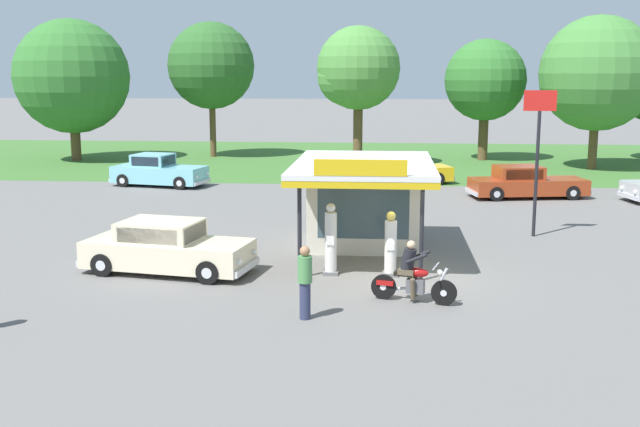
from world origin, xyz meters
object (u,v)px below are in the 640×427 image
(gas_pump_nearside, at_px, (331,242))
(parked_car_back_row_centre_right, at_px, (398,171))
(featured_classic_sedan, at_px, (167,249))
(bystander_strolling_foreground, at_px, (305,280))
(gas_pump_offside, at_px, (391,247))
(motorcycle_with_rider, at_px, (412,277))
(parked_car_back_row_centre, at_px, (158,172))
(parked_car_back_row_far_left, at_px, (526,183))
(roadside_pole_sign, at_px, (538,138))

(gas_pump_nearside, height_order, parked_car_back_row_centre_right, gas_pump_nearside)
(featured_classic_sedan, distance_m, bystander_strolling_foreground, 5.90)
(gas_pump_offside, height_order, bystander_strolling_foreground, gas_pump_offside)
(motorcycle_with_rider, relative_size, parked_car_back_row_centre_right, 0.37)
(gas_pump_nearside, height_order, gas_pump_offside, gas_pump_nearside)
(parked_car_back_row_centre, relative_size, parked_car_back_row_far_left, 0.91)
(featured_classic_sedan, relative_size, roadside_pole_sign, 1.01)
(motorcycle_with_rider, height_order, bystander_strolling_foreground, bystander_strolling_foreground)
(gas_pump_nearside, relative_size, bystander_strolling_foreground, 1.18)
(gas_pump_offside, xyz_separation_m, featured_classic_sedan, (-6.43, -0.15, -0.15))
(gas_pump_offside, bearing_deg, motorcycle_with_rider, -77.94)
(gas_pump_nearside, xyz_separation_m, roadside_pole_sign, (6.76, 5.77, 2.51))
(gas_pump_nearside, bearing_deg, motorcycle_with_rider, -48.10)
(gas_pump_nearside, distance_m, bystander_strolling_foreground, 4.06)
(parked_car_back_row_centre_right, bearing_deg, roadside_pole_sign, -69.93)
(gas_pump_nearside, xyz_separation_m, parked_car_back_row_centre, (-10.01, 16.52, -0.23))
(bystander_strolling_foreground, bearing_deg, featured_classic_sedan, 138.62)
(parked_car_back_row_far_left, bearing_deg, featured_classic_sedan, -131.25)
(parked_car_back_row_centre, xyz_separation_m, bystander_strolling_foreground, (9.70, -20.57, 0.21))
(motorcycle_with_rider, height_order, featured_classic_sedan, motorcycle_with_rider)
(bystander_strolling_foreground, bearing_deg, roadside_pole_sign, 54.23)
(motorcycle_with_rider, bearing_deg, gas_pump_offside, 102.06)
(gas_pump_offside, bearing_deg, gas_pump_nearside, 180.00)
(gas_pump_nearside, distance_m, motorcycle_with_rider, 3.35)
(parked_car_back_row_centre, xyz_separation_m, roadside_pole_sign, (16.77, -10.75, 2.73))
(gas_pump_nearside, distance_m, featured_classic_sedan, 4.74)
(gas_pump_nearside, distance_m, parked_car_back_row_centre, 19.32)
(parked_car_back_row_centre, bearing_deg, gas_pump_nearside, -58.80)
(featured_classic_sedan, bearing_deg, parked_car_back_row_centre, 107.56)
(parked_car_back_row_centre, relative_size, roadside_pole_sign, 1.00)
(gas_pump_offside, bearing_deg, parked_car_back_row_centre_right, 88.43)
(featured_classic_sedan, height_order, parked_car_back_row_centre, parked_car_back_row_centre)
(motorcycle_with_rider, xyz_separation_m, parked_car_back_row_far_left, (5.77, 16.85, 0.01))
(bystander_strolling_foreground, bearing_deg, parked_car_back_row_far_left, 65.73)
(gas_pump_nearside, xyz_separation_m, parked_car_back_row_far_left, (7.99, 14.36, -0.29))
(featured_classic_sedan, bearing_deg, bystander_strolling_foreground, -41.38)
(motorcycle_with_rider, bearing_deg, parked_car_back_row_centre_right, 90.08)
(gas_pump_offside, xyz_separation_m, bystander_strolling_foreground, (-2.01, -4.05, 0.08))
(motorcycle_with_rider, xyz_separation_m, featured_classic_sedan, (-6.96, 2.33, 0.04))
(featured_classic_sedan, xyz_separation_m, parked_car_back_row_centre_right, (6.93, 18.41, -0.03))
(featured_classic_sedan, bearing_deg, parked_car_back_row_far_left, 48.75)
(gas_pump_nearside, height_order, featured_classic_sedan, gas_pump_nearside)
(parked_car_back_row_far_left, xyz_separation_m, bystander_strolling_foreground, (-8.30, -18.41, 0.27))
(motorcycle_with_rider, bearing_deg, roadside_pole_sign, 61.19)
(parked_car_back_row_centre, bearing_deg, bystander_strolling_foreground, -64.75)
(gas_pump_nearside, relative_size, motorcycle_with_rider, 0.97)
(featured_classic_sedan, bearing_deg, gas_pump_nearside, 1.80)
(parked_car_back_row_far_left, bearing_deg, gas_pump_nearside, -119.10)
(motorcycle_with_rider, bearing_deg, parked_car_back_row_centre, 122.77)
(gas_pump_nearside, bearing_deg, parked_car_back_row_centre, 121.20)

